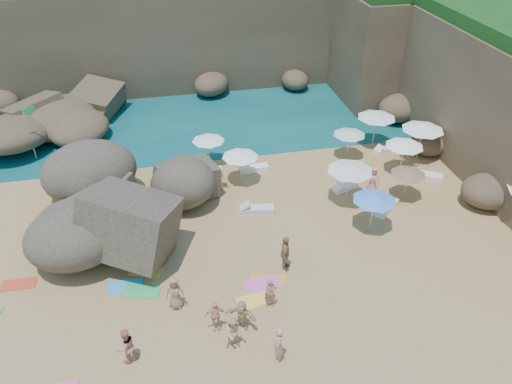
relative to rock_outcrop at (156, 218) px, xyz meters
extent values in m
plane|color=tan|center=(3.22, -4.50, 0.00)|extent=(120.00, 120.00, 0.00)
plane|color=#0C4751|center=(3.22, 25.50, 0.00)|extent=(120.00, 120.00, 0.00)
cube|color=brown|center=(5.22, 20.50, 4.00)|extent=(44.00, 8.00, 8.00)
cube|color=brown|center=(22.22, 3.50, 4.00)|extent=(8.00, 30.00, 8.00)
cube|color=brown|center=(20.22, 15.50, 4.00)|extent=(10.00, 12.00, 8.00)
cylinder|color=white|center=(-11.78, 25.50, 3.00)|extent=(0.10, 0.10, 6.00)
cylinder|color=silver|center=(-7.31, 8.10, 1.84)|extent=(0.07, 0.07, 3.67)
cube|color=green|center=(-6.95, 8.10, 3.37)|extent=(0.61, 0.27, 0.41)
cylinder|color=silver|center=(3.61, 5.21, 0.91)|extent=(0.05, 0.05, 1.82)
cone|color=white|center=(3.61, 5.21, 1.78)|extent=(2.05, 2.05, 0.31)
cylinder|color=silver|center=(10.67, -0.55, 1.14)|extent=(0.07, 0.07, 2.28)
cone|color=silver|center=(10.67, -0.55, 2.23)|extent=(2.56, 2.56, 0.39)
cylinder|color=silver|center=(12.45, 4.15, 0.92)|extent=(0.05, 0.05, 1.83)
cone|color=silver|center=(12.45, 4.15, 1.79)|extent=(2.06, 2.06, 0.31)
cylinder|color=silver|center=(14.77, 5.38, 1.13)|extent=(0.07, 0.07, 2.26)
cone|color=silver|center=(14.77, 5.38, 2.20)|extent=(2.53, 2.53, 0.39)
cylinder|color=silver|center=(16.83, 3.02, 1.17)|extent=(0.07, 0.07, 2.35)
cone|color=white|center=(16.83, 3.02, 2.29)|extent=(2.63, 2.63, 0.40)
cylinder|color=silver|center=(5.16, 2.70, 0.96)|extent=(0.06, 0.06, 1.92)
cone|color=white|center=(5.16, 2.70, 1.87)|extent=(2.15, 2.15, 0.33)
cylinder|color=silver|center=(14.03, -0.90, 0.88)|extent=(0.05, 0.05, 1.77)
cone|color=red|center=(14.03, -0.90, 1.72)|extent=(1.98, 1.98, 0.30)
cylinder|color=silver|center=(15.02, 1.73, 1.02)|extent=(0.06, 0.06, 2.05)
cone|color=white|center=(15.02, 1.73, 2.00)|extent=(2.30, 2.30, 0.35)
cylinder|color=silver|center=(11.01, -3.17, 1.01)|extent=(0.06, 0.06, 2.02)
cone|color=#4386E6|center=(11.01, -3.17, 1.97)|extent=(2.26, 2.26, 0.34)
cube|color=silver|center=(5.48, -0.49, 0.15)|extent=(1.95, 0.93, 0.29)
cube|color=white|center=(6.21, 3.78, 0.14)|extent=(1.88, 0.78, 0.28)
cube|color=white|center=(15.22, 4.39, 0.13)|extent=(1.74, 1.12, 0.26)
cube|color=white|center=(11.02, 0.60, 0.12)|extent=(1.66, 1.03, 0.24)
cube|color=white|center=(16.22, 0.80, 0.16)|extent=(2.11, 1.65, 0.32)
cube|color=white|center=(12.52, -1.79, 0.15)|extent=(1.90, 1.74, 0.30)
cube|color=yellow|center=(4.07, -6.96, 0.01)|extent=(1.78, 1.11, 0.03)
cube|color=red|center=(-6.38, -3.77, 0.01)|extent=(1.55, 0.80, 0.03)
cube|color=#2AA9E0|center=(-1.59, -4.88, 0.01)|extent=(1.61, 0.82, 0.03)
cube|color=#E75AA7|center=(4.57, -6.07, 0.01)|extent=(1.76, 1.02, 0.03)
cube|color=orange|center=(4.86, -5.92, 0.01)|extent=(1.78, 1.17, 0.03)
cube|color=green|center=(-0.90, -5.39, 0.01)|extent=(1.88, 1.40, 0.03)
cube|color=gold|center=(-0.65, -4.09, 0.01)|extent=(1.69, 1.27, 0.03)
imported|color=#C97664|center=(-1.43, -9.04, 0.83)|extent=(1.02, 0.97, 1.65)
imported|color=#E69E83|center=(3.87, 2.27, 0.75)|extent=(1.05, 0.79, 1.50)
imported|color=olive|center=(5.83, -5.22, 0.93)|extent=(0.71, 1.16, 1.85)
imported|color=tan|center=(12.44, 0.05, 0.82)|extent=(0.92, 0.77, 1.65)
imported|color=#A57952|center=(-3.97, 4.50, 0.83)|extent=(1.60, 0.75, 1.67)
imported|color=tan|center=(4.26, -10.20, 0.86)|extent=(0.56, 0.71, 1.72)
imported|color=#F6AF8C|center=(2.10, -8.18, 0.18)|extent=(0.89, 1.50, 0.36)
imported|color=#937549|center=(0.60, -6.63, 0.22)|extent=(0.99, 1.72, 0.44)
imported|color=tan|center=(3.19, -8.33, 0.19)|extent=(1.87, 1.91, 0.38)
imported|color=#A46A52|center=(4.60, -7.41, 0.18)|extent=(0.61, 1.49, 0.35)
imported|color=#E3BB81|center=(2.72, -9.26, 0.29)|extent=(0.89, 1.60, 0.58)
camera|label=1|loc=(0.85, -22.20, 16.34)|focal=35.00mm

